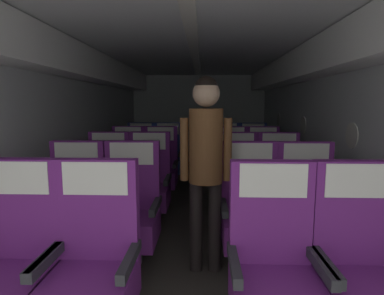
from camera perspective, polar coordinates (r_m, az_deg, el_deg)
The scene contains 23 objects.
ground at distance 4.21m, azimuth 0.34°, elevation -12.25°, with size 3.48×8.10×0.02m, color #3D3833.
fuselage_shell at distance 4.22m, azimuth 0.47°, elevation 9.88°, with size 3.36×7.75×2.19m.
seat_a_left_window at distance 2.27m, azimuth -29.55°, elevation -18.35°, with size 0.52×0.51×1.10m.
seat_a_left_aisle at distance 2.07m, azimuth -17.42°, elevation -20.21°, with size 0.52×0.51×1.10m.
seat_a_right_aisle at distance 2.17m, azimuth 28.24°, elevation -19.53°, with size 0.52×0.51×1.10m.
seat_a_right_window at distance 2.00m, azimuth 14.56°, elevation -21.21°, with size 0.52×0.51×1.10m.
seat_b_left_window at distance 3.06m, azimuth -20.38°, elevation -11.02°, with size 0.52×0.51×1.10m.
seat_b_left_aisle at distance 2.92m, azimuth -11.01°, elevation -11.58°, with size 0.52×0.51×1.10m.
seat_b_right_aisle at distance 2.98m, azimuth 20.00°, elevation -11.52°, with size 0.52×0.51×1.10m.
seat_b_right_window at distance 2.88m, azimuth 10.42°, elevation -11.88°, with size 0.52×0.51×1.10m.
seat_c_left_window at distance 3.94m, azimuth -15.01°, elevation -6.62°, with size 0.52×0.51×1.10m.
seat_c_left_aisle at distance 3.83m, azimuth -7.81°, elevation -6.81°, with size 0.52×0.51×1.10m.
seat_c_right_aisle at distance 3.86m, azimuth 15.48°, elevation -6.92°, with size 0.52×0.51×1.10m.
seat_c_right_window at distance 3.79m, azimuth 8.16°, elevation -6.99°, with size 0.52×0.51×1.10m.
seat_d_left_window at distance 4.84m, azimuth -11.57°, elevation -3.82°, with size 0.52×0.51×1.10m.
seat_d_left_aisle at distance 4.75m, azimuth -5.75°, elevation -3.93°, with size 0.52×0.51×1.10m.
seat_d_right_aisle at distance 4.80m, azimuth 12.75°, elevation -3.96°, with size 0.52×0.51×1.10m.
seat_d_right_window at distance 4.72m, azimuth 7.06°, elevation -4.01°, with size 0.52×0.51×1.10m.
seat_e_left_window at distance 5.77m, azimuth -9.28°, elevation -1.91°, with size 0.52×0.51×1.10m.
seat_e_left_aisle at distance 5.70m, azimuth -4.41°, elevation -1.94°, with size 0.52×0.51×1.10m.
seat_e_right_aisle at distance 5.72m, azimuth 10.98°, elevation -2.03°, with size 0.52×0.51×1.10m.
seat_e_right_window at distance 5.67m, azimuth 6.10°, elevation -2.02°, with size 0.52×0.51×1.10m.
flight_attendant at distance 2.63m, azimuth 2.51°, elevation -1.03°, with size 0.43×0.28×1.66m.
Camera 1 is at (0.12, -0.10, 1.43)m, focal length 29.59 mm.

